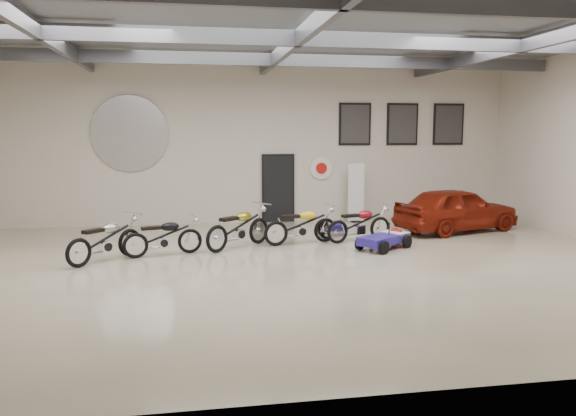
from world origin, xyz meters
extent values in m
cube|color=#C3B495|center=(0.00, 0.00, 0.00)|extent=(16.00, 12.00, 0.01)
cube|color=slate|center=(0.00, 0.00, 5.00)|extent=(16.00, 12.00, 0.01)
cube|color=beige|center=(0.00, 6.00, 2.50)|extent=(16.00, 0.02, 5.00)
cube|color=black|center=(0.50, 5.95, 1.05)|extent=(0.92, 0.08, 2.10)
imported|color=maroon|center=(5.33, 3.40, 0.64)|extent=(2.55, 4.06, 1.29)
camera|label=1|loc=(-2.21, -11.58, 2.89)|focal=35.00mm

